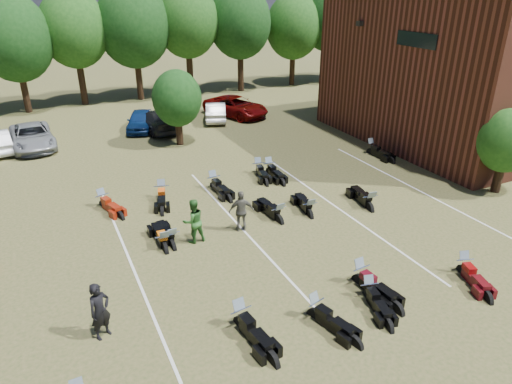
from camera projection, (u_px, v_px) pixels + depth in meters
ground at (339, 247)px, 18.79m from camera, size 160.00×160.00×0.00m
car_2 at (32, 137)px, 29.72m from camera, size 2.85×5.58×1.51m
car_3 at (158, 120)px, 33.15m from camera, size 2.44×5.35×1.52m
car_4 at (140, 121)px, 33.29m from camera, size 3.05×4.53×1.43m
car_5 at (216, 111)px, 35.70m from camera, size 2.92×4.57×1.42m
car_6 at (236, 106)px, 36.77m from camera, size 4.59×6.23×1.57m
car_7 at (353, 98)px, 39.76m from camera, size 2.37×4.99×1.40m
person_black at (100, 311)px, 13.67m from camera, size 0.83×0.73×1.90m
person_green at (193, 221)px, 18.78m from camera, size 0.99×0.80×1.93m
person_grey at (241, 211)px, 19.65m from camera, size 1.18×0.75×1.88m
motorcycle_1 at (241, 327)px, 14.44m from camera, size 1.06×2.52×1.36m
motorcycle_3 at (368, 298)px, 15.74m from camera, size 1.18×2.24×1.19m
motorcycle_4 at (315, 318)px, 14.82m from camera, size 1.26×2.36×1.26m
motorcycle_5 at (359, 283)px, 16.50m from camera, size 0.99×2.53×1.38m
motorcycle_6 at (462, 273)px, 17.08m from camera, size 1.38×2.34×1.24m
motorcycle_8 at (165, 250)px, 18.53m from camera, size 0.81×2.40×1.33m
motorcycle_9 at (173, 247)px, 18.75m from camera, size 0.87×2.38×1.31m
motorcycle_10 at (279, 222)px, 20.74m from camera, size 0.98×2.51×1.37m
motorcycle_12 at (310, 216)px, 21.24m from camera, size 1.11×2.41×1.30m
motorcycle_13 at (369, 210)px, 21.85m from camera, size 1.23×2.61×1.40m
motorcycle_15 at (104, 207)px, 22.13m from camera, size 1.41×2.41×1.28m
motorcycle_16 at (214, 188)px, 24.09m from camera, size 0.94×2.48×1.35m
motorcycle_17 at (162, 198)px, 23.03m from camera, size 1.37×2.53×1.35m
motorcycle_18 at (258, 173)px, 25.99m from camera, size 1.16×2.39×1.28m
motorcycle_19 at (269, 173)px, 25.96m from camera, size 0.87×2.40×1.32m
motorcycle_20 at (371, 154)px, 28.94m from camera, size 0.91×2.50×1.38m
tree_line at (140, 28)px, 39.46m from camera, size 56.00×6.00×9.79m
young_tree_near_building at (507, 141)px, 22.60m from camera, size 2.80×2.80×4.16m
young_tree_midfield at (177, 98)px, 29.38m from camera, size 3.20×3.20×4.70m
parking_lines at (243, 230)px, 20.06m from camera, size 20.10×14.00×0.01m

